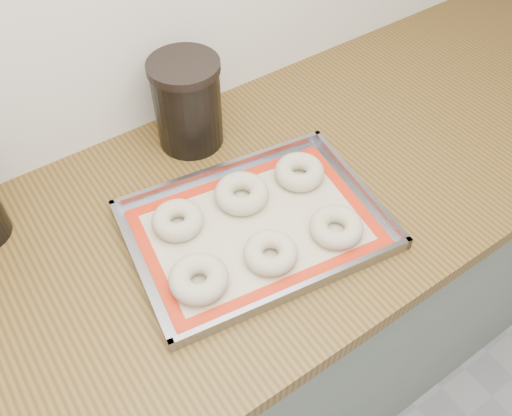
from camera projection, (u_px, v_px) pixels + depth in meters
cabinet at (157, 380)px, 1.31m from camera, size 3.00×0.65×0.86m
countertop at (123, 274)px, 0.97m from camera, size 3.06×0.68×0.04m
baking_tray at (256, 227)px, 1.01m from camera, size 0.50×0.39×0.03m
baking_mat at (256, 228)px, 1.01m from camera, size 0.46×0.35×0.00m
bagel_front_left at (199, 279)px, 0.91m from camera, size 0.10×0.10×0.04m
bagel_front_mid at (271, 253)px, 0.95m from camera, size 0.13×0.13×0.03m
bagel_front_right at (336, 227)px, 0.99m from camera, size 0.12×0.12×0.03m
bagel_back_left at (178, 220)px, 1.00m from camera, size 0.11×0.11×0.04m
bagel_back_mid at (242, 193)px, 1.04m from camera, size 0.13×0.13×0.04m
bagel_back_right at (299, 172)px, 1.08m from camera, size 0.12×0.12×0.04m
canister_right at (188, 103)px, 1.10m from camera, size 0.14×0.14×0.19m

